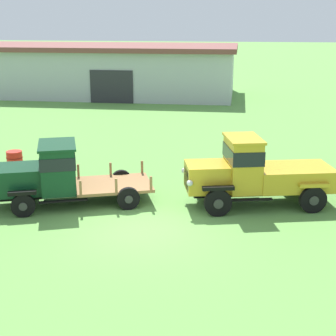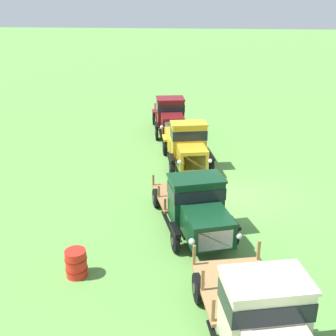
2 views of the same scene
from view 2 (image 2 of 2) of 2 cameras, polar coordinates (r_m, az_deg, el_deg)
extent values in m
plane|color=#5B9342|center=(18.36, 9.73, -3.71)|extent=(240.00, 240.00, 0.00)
cylinder|color=black|center=(12.56, 13.39, -14.80)|extent=(0.85, 0.36, 0.84)
cylinder|color=#2D2D2D|center=(12.59, 13.78, -14.74)|extent=(0.29, 0.10, 0.29)
cylinder|color=black|center=(12.05, 3.99, -15.93)|extent=(0.85, 0.36, 0.84)
cylinder|color=#2D2D2D|center=(12.04, 3.55, -15.98)|extent=(0.29, 0.10, 0.29)
cube|color=black|center=(10.91, 11.59, -20.60)|extent=(5.09, 2.34, 0.12)
cube|color=beige|center=(10.02, 12.84, -18.54)|extent=(1.54, 2.01, 1.64)
cube|color=black|center=(9.79, 13.03, -16.88)|extent=(1.60, 2.06, 0.46)
cube|color=beige|center=(9.49, 13.28, -14.55)|extent=(1.67, 2.12, 0.08)
cube|color=black|center=(11.02, 17.41, -20.91)|extent=(1.57, 0.54, 0.05)
cube|color=#9E7547|center=(11.86, 9.39, -15.77)|extent=(3.02, 2.61, 0.10)
cube|color=#9E7547|center=(11.08, 16.28, -17.10)|extent=(0.10, 0.10, 0.63)
cube|color=#9E7547|center=(10.53, 6.12, -18.57)|extent=(0.10, 0.10, 0.63)
cube|color=#9E7547|center=(11.93, 14.05, -13.74)|extent=(0.10, 0.10, 0.63)
cube|color=#9E7547|center=(11.42, 4.72, -14.86)|extent=(0.10, 0.10, 0.63)
cube|color=#9E7547|center=(12.83, 12.17, -10.82)|extent=(0.10, 0.10, 0.63)
cube|color=#9E7547|center=(12.36, 3.56, -11.69)|extent=(0.10, 0.10, 0.63)
cylinder|color=black|center=(14.66, 8.81, -8.86)|extent=(0.77, 0.40, 0.76)
cylinder|color=#2D2D2D|center=(14.69, 9.16, -8.82)|extent=(0.26, 0.12, 0.27)
cylinder|color=black|center=(14.12, 0.98, -9.88)|extent=(0.77, 0.40, 0.76)
cylinder|color=#2D2D2D|center=(14.10, 0.60, -9.92)|extent=(0.26, 0.12, 0.27)
cylinder|color=black|center=(17.47, 4.89, -3.45)|extent=(0.77, 0.40, 0.76)
cylinder|color=#2D2D2D|center=(17.49, 5.19, -3.42)|extent=(0.26, 0.12, 0.27)
cylinder|color=black|center=(17.01, -1.67, -4.09)|extent=(0.77, 0.40, 0.76)
cylinder|color=#2D2D2D|center=(17.00, -1.99, -4.12)|extent=(0.26, 0.12, 0.27)
cube|color=black|center=(15.63, 3.26, -6.24)|extent=(5.03, 2.70, 0.12)
cube|color=#0F381E|center=(13.86, 5.37, -7.86)|extent=(2.08, 1.91, 0.88)
cube|color=silver|center=(13.21, 6.45, -9.72)|extent=(0.43, 1.07, 0.66)
sphere|color=silver|center=(13.41, 9.59, -9.06)|extent=(0.20, 0.20, 0.20)
sphere|color=silver|center=(12.97, 3.24, -9.92)|extent=(0.20, 0.20, 0.20)
cube|color=black|center=(14.45, 8.91, -7.39)|extent=(0.89, 0.48, 0.12)
cube|color=black|center=(13.90, 0.99, -8.37)|extent=(0.89, 0.48, 0.12)
cube|color=#0F381E|center=(14.89, 3.78, -4.22)|extent=(1.63, 2.05, 1.51)
cube|color=black|center=(14.75, 3.81, -3.03)|extent=(1.69, 2.10, 0.42)
cube|color=#0F381E|center=(14.56, 3.86, -1.40)|extent=(1.77, 2.16, 0.08)
cube|color=black|center=(15.65, 7.11, -6.44)|extent=(1.50, 0.65, 0.05)
cube|color=black|center=(15.15, -0.06, -7.26)|extent=(1.50, 0.65, 0.05)
cube|color=olive|center=(16.79, 1.98, -3.73)|extent=(3.10, 2.77, 0.10)
cube|color=olive|center=(15.93, 6.40, -4.21)|extent=(0.10, 0.10, 0.46)
cube|color=olive|center=(15.46, -0.41, -4.91)|extent=(0.10, 0.10, 0.46)
cube|color=olive|center=(16.92, 5.16, -2.55)|extent=(0.10, 0.10, 0.46)
cube|color=olive|center=(16.48, -1.26, -3.16)|extent=(0.10, 0.10, 0.46)
cube|color=olive|center=(17.94, 4.06, -1.08)|extent=(0.10, 0.10, 0.46)
cube|color=olive|center=(17.51, -2.01, -1.61)|extent=(0.10, 0.10, 0.46)
cylinder|color=black|center=(20.16, 5.78, 0.24)|extent=(0.91, 0.39, 0.89)
cylinder|color=#2D2D2D|center=(20.18, 6.08, 0.25)|extent=(0.31, 0.10, 0.31)
cylinder|color=black|center=(19.86, 0.53, 0.02)|extent=(0.91, 0.39, 0.89)
cylinder|color=#2D2D2D|center=(19.85, 0.22, 0.00)|extent=(0.31, 0.10, 0.31)
cylinder|color=black|center=(23.04, 4.18, 3.06)|extent=(0.91, 0.39, 0.89)
cylinder|color=#2D2D2D|center=(23.06, 4.45, 3.07)|extent=(0.31, 0.10, 0.31)
cylinder|color=black|center=(22.78, -0.43, 2.90)|extent=(0.91, 0.39, 0.89)
cylinder|color=#2D2D2D|center=(22.77, -0.70, 2.89)|extent=(0.31, 0.10, 0.31)
cube|color=black|center=(21.40, 2.49, 1.85)|extent=(4.64, 2.04, 0.12)
cube|color=gold|center=(19.59, 3.31, 1.52)|extent=(1.65, 1.59, 0.90)
cube|color=silver|center=(18.99, 3.64, 0.71)|extent=(0.30, 1.01, 0.68)
sphere|color=silver|center=(19.09, 5.71, 0.97)|extent=(0.20, 0.20, 0.20)
sphere|color=silver|center=(18.85, 1.56, 0.81)|extent=(0.20, 0.20, 0.20)
cube|color=black|center=(19.98, 5.83, 1.56)|extent=(1.04, 0.43, 0.12)
cube|color=black|center=(19.68, 0.54, 1.36)|extent=(1.04, 0.43, 0.12)
cube|color=gold|center=(20.57, 2.78, 3.69)|extent=(1.35, 1.82, 1.69)
cube|color=black|center=(20.45, 2.80, 4.70)|extent=(1.40, 1.87, 0.47)
cube|color=gold|center=(20.31, 2.83, 6.06)|extent=(1.46, 1.92, 0.08)
cube|color=black|center=(21.12, 5.13, 1.46)|extent=(1.39, 0.46, 0.05)
cube|color=black|center=(20.84, 0.22, 1.27)|extent=(1.39, 0.46, 0.05)
cube|color=gold|center=(22.38, 2.04, 3.89)|extent=(2.86, 2.25, 0.72)
cube|color=black|center=(22.28, 2.06, 4.70)|extent=(2.41, 1.90, 0.06)
cube|color=gold|center=(22.89, 4.21, 4.24)|extent=(1.00, 0.42, 0.12)
cube|color=gold|center=(22.63, -0.43, 4.09)|extent=(1.00, 0.42, 0.12)
cylinder|color=black|center=(25.47, 2.61, 4.85)|extent=(0.85, 0.31, 0.84)
cylinder|color=#2D2D2D|center=(25.48, 2.81, 4.86)|extent=(0.29, 0.09, 0.29)
cylinder|color=black|center=(25.30, -1.52, 4.76)|extent=(0.85, 0.31, 0.84)
cylinder|color=#2D2D2D|center=(25.30, -1.72, 4.75)|extent=(0.29, 0.09, 0.29)
cylinder|color=black|center=(28.75, 1.74, 6.82)|extent=(0.85, 0.31, 0.84)
cylinder|color=#2D2D2D|center=(28.76, 1.91, 6.83)|extent=(0.29, 0.09, 0.29)
cylinder|color=black|center=(28.61, -1.94, 6.74)|extent=(0.85, 0.31, 0.84)
cylinder|color=#2D2D2D|center=(28.60, -2.11, 6.74)|extent=(0.29, 0.09, 0.29)
cube|color=black|center=(26.91, 0.23, 5.97)|extent=(4.95, 1.98, 0.12)
cube|color=maroon|center=(24.97, 0.61, 6.04)|extent=(1.77, 1.57, 0.98)
cube|color=silver|center=(24.28, 0.77, 5.46)|extent=(0.26, 1.00, 0.73)
sphere|color=silver|center=(24.32, 2.40, 5.65)|extent=(0.20, 0.20, 0.20)
sphere|color=silver|center=(24.19, -0.85, 5.58)|extent=(0.20, 0.20, 0.20)
cube|color=black|center=(25.34, 2.63, 5.87)|extent=(0.99, 0.39, 0.12)
cube|color=black|center=(25.17, -1.53, 5.78)|extent=(0.99, 0.39, 0.12)
cube|color=maroon|center=(26.29, 0.31, 7.57)|extent=(1.67, 1.86, 1.63)
cube|color=black|center=(26.20, 0.31, 8.35)|extent=(1.73, 1.91, 0.46)
cube|color=maroon|center=(26.10, 0.31, 9.40)|extent=(1.82, 1.96, 0.08)
cube|color=black|center=(26.75, 2.21, 5.82)|extent=(1.90, 0.53, 0.05)
cube|color=black|center=(26.59, -1.66, 5.73)|extent=(1.90, 0.53, 0.05)
cube|color=maroon|center=(28.20, -0.04, 7.57)|extent=(2.65, 2.13, 0.70)
cube|color=black|center=(28.12, -0.04, 8.21)|extent=(2.23, 1.80, 0.06)
cube|color=maroon|center=(28.64, 1.75, 7.73)|extent=(0.95, 0.38, 0.12)
cube|color=maroon|center=(28.49, -1.95, 7.66)|extent=(0.95, 0.38, 0.12)
cylinder|color=red|center=(13.25, -12.33, -12.48)|extent=(0.64, 0.64, 0.87)
cylinder|color=maroon|center=(13.16, -12.39, -11.86)|extent=(0.67, 0.67, 0.03)
cylinder|color=maroon|center=(13.35, -12.27, -13.10)|extent=(0.67, 0.67, 0.03)
camera|label=1|loc=(24.67, 46.26, 11.48)|focal=55.00mm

